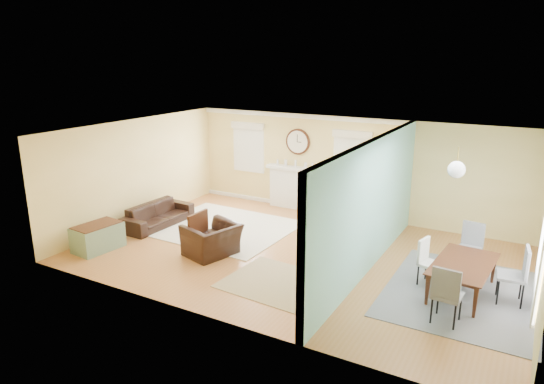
# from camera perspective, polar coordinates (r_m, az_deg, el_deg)

# --- Properties ---
(floor) EXTENTS (9.00, 9.00, 0.00)m
(floor) POSITION_cam_1_polar(r_m,az_deg,el_deg) (10.41, 3.06, -7.35)
(floor) COLOR #AB6A35
(floor) RESTS_ON ground
(wall_back) EXTENTS (9.00, 0.02, 2.60)m
(wall_back) POSITION_cam_1_polar(r_m,az_deg,el_deg) (12.66, 9.19, 2.86)
(wall_back) COLOR #D4BB66
(wall_back) RESTS_ON ground
(wall_front) EXTENTS (9.00, 0.02, 2.60)m
(wall_front) POSITION_cam_1_polar(r_m,az_deg,el_deg) (7.54, -7.03, -6.05)
(wall_front) COLOR #D4BB66
(wall_front) RESTS_ON ground
(wall_left) EXTENTS (0.02, 6.00, 2.60)m
(wall_left) POSITION_cam_1_polar(r_m,az_deg,el_deg) (12.55, -15.60, 2.37)
(wall_left) COLOR #D4BB66
(wall_left) RESTS_ON ground
(ceiling) EXTENTS (9.00, 6.00, 0.02)m
(ceiling) POSITION_cam_1_polar(r_m,az_deg,el_deg) (9.69, 3.28, 6.93)
(ceiling) COLOR white
(ceiling) RESTS_ON wall_back
(partition) EXTENTS (0.17, 6.00, 2.60)m
(partition) POSITION_cam_1_polar(r_m,az_deg,el_deg) (9.68, 11.96, -0.96)
(partition) COLOR #D4BB66
(partition) RESTS_ON ground
(fireplace) EXTENTS (1.70, 0.30, 1.17)m
(fireplace) POSITION_cam_1_polar(r_m,az_deg,el_deg) (13.29, 2.81, 0.55)
(fireplace) COLOR white
(fireplace) RESTS_ON ground
(wall_clock) EXTENTS (0.70, 0.07, 0.70)m
(wall_clock) POSITION_cam_1_polar(r_m,az_deg,el_deg) (13.09, 3.06, 5.93)
(wall_clock) COLOR #472213
(wall_clock) RESTS_ON wall_back
(window_left) EXTENTS (1.05, 0.13, 1.42)m
(window_left) POSITION_cam_1_polar(r_m,az_deg,el_deg) (13.86, -2.76, 5.68)
(window_left) COLOR white
(window_left) RESTS_ON wall_back
(window_right) EXTENTS (1.05, 0.13, 1.42)m
(window_right) POSITION_cam_1_polar(r_m,az_deg,el_deg) (12.52, 9.40, 4.39)
(window_right) COLOR white
(window_right) RESTS_ON wall_back
(french_doors) EXTENTS (0.06, 1.70, 2.20)m
(french_doors) POSITION_cam_1_polar(r_m,az_deg,el_deg) (9.12, 29.26, -5.47)
(french_doors) COLOR white
(french_doors) RESTS_ON ground
(pendant) EXTENTS (0.30, 0.30, 0.55)m
(pendant) POSITION_cam_1_polar(r_m,az_deg,el_deg) (8.89, 20.88, 2.48)
(pendant) COLOR gold
(pendant) RESTS_ON ceiling
(rug_cream) EXTENTS (3.31, 2.89, 0.02)m
(rug_cream) POSITION_cam_1_polar(r_m,az_deg,el_deg) (12.01, -5.79, -4.16)
(rug_cream) COLOR beige
(rug_cream) RESTS_ON floor
(rug_jute) EXTENTS (2.10, 1.76, 0.01)m
(rug_jute) POSITION_cam_1_polar(r_m,az_deg,el_deg) (9.17, 0.94, -10.67)
(rug_jute) COLOR tan
(rug_jute) RESTS_ON floor
(rug_grey) EXTENTS (2.55, 3.18, 0.01)m
(rug_grey) POSITION_cam_1_polar(r_m,az_deg,el_deg) (9.43, 21.47, -11.06)
(rug_grey) COLOR slate
(rug_grey) RESTS_ON floor
(sofa) EXTENTS (0.80, 1.93, 0.56)m
(sofa) POSITION_cam_1_polar(r_m,az_deg,el_deg) (12.35, -13.26, -2.61)
(sofa) COLOR black
(sofa) RESTS_ON floor
(eames_chair) EXTENTS (1.17, 1.26, 0.68)m
(eames_chair) POSITION_cam_1_polar(r_m,az_deg,el_deg) (10.33, -7.08, -5.61)
(eames_chair) COLOR black
(eames_chair) RESTS_ON floor
(green_chair) EXTENTS (0.81, 0.83, 0.63)m
(green_chair) POSITION_cam_1_polar(r_m,az_deg,el_deg) (12.10, 8.09, -2.54)
(green_chair) COLOR #038249
(green_chair) RESTS_ON floor
(trunk) EXTENTS (0.71, 1.06, 0.58)m
(trunk) POSITION_cam_1_polar(r_m,az_deg,el_deg) (11.21, -19.81, -5.00)
(trunk) COLOR gray
(trunk) RESTS_ON floor
(credenza) EXTENTS (0.46, 1.35, 0.80)m
(credenza) POSITION_cam_1_polar(r_m,az_deg,el_deg) (11.05, 11.92, -4.07)
(credenza) COLOR #9B6846
(credenza) RESTS_ON floor
(tv) EXTENTS (0.20, 1.00, 0.57)m
(tv) POSITION_cam_1_polar(r_m,az_deg,el_deg) (10.84, 12.04, -0.65)
(tv) COLOR black
(tv) RESTS_ON credenza
(garden_stool) EXTENTS (0.36, 0.36, 0.53)m
(garden_stool) POSITION_cam_1_polar(r_m,az_deg,el_deg) (10.05, 10.29, -6.83)
(garden_stool) COLOR white
(garden_stool) RESTS_ON floor
(potted_plant) EXTENTS (0.49, 0.46, 0.44)m
(potted_plant) POSITION_cam_1_polar(r_m,az_deg,el_deg) (9.88, 10.43, -4.23)
(potted_plant) COLOR #337F33
(potted_plant) RESTS_ON garden_stool
(dining_table) EXTENTS (1.07, 1.75, 0.59)m
(dining_table) POSITION_cam_1_polar(r_m,az_deg,el_deg) (9.31, 21.65, -9.47)
(dining_table) COLOR #472213
(dining_table) RESTS_ON floor
(dining_chair_n) EXTENTS (0.46, 0.46, 0.95)m
(dining_chair_n) POSITION_cam_1_polar(r_m,az_deg,el_deg) (10.23, 22.26, -5.65)
(dining_chair_n) COLOR slate
(dining_chair_n) RESTS_ON floor
(dining_chair_s) EXTENTS (0.47, 0.47, 0.99)m
(dining_chair_s) POSITION_cam_1_polar(r_m,az_deg,el_deg) (8.17, 20.01, -10.66)
(dining_chair_s) COLOR slate
(dining_chair_s) RESTS_ON floor
(dining_chair_w) EXTENTS (0.47, 0.47, 0.87)m
(dining_chair_w) POSITION_cam_1_polar(r_m,az_deg,el_deg) (9.36, 18.24, -7.53)
(dining_chair_w) COLOR white
(dining_chair_w) RESTS_ON floor
(dining_chair_e) EXTENTS (0.50, 0.50, 1.03)m
(dining_chair_e) POSITION_cam_1_polar(r_m,az_deg,el_deg) (9.20, 26.42, -8.21)
(dining_chair_e) COLOR slate
(dining_chair_e) RESTS_ON floor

